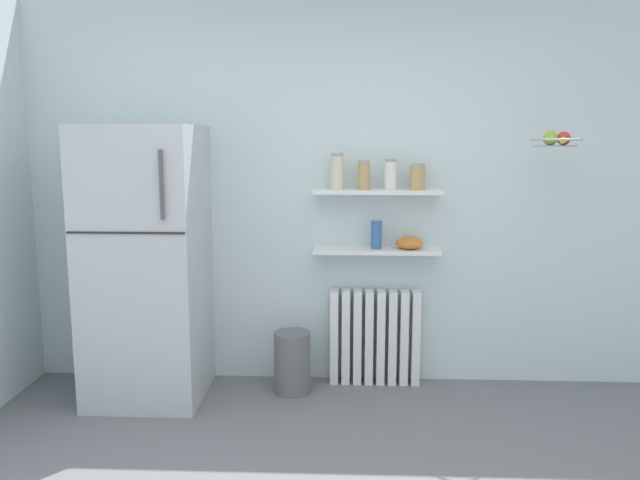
# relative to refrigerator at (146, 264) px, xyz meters

# --- Properties ---
(back_wall) EXTENTS (7.04, 0.10, 2.60)m
(back_wall) POSITION_rel_refrigerator_xyz_m (1.31, 0.40, 0.42)
(back_wall) COLOR silver
(back_wall) RESTS_ON ground_plane
(refrigerator) EXTENTS (0.71, 0.73, 1.76)m
(refrigerator) POSITION_rel_refrigerator_xyz_m (0.00, 0.00, 0.00)
(refrigerator) COLOR #B7BABF
(refrigerator) RESTS_ON ground_plane
(radiator) EXTENTS (0.61, 0.12, 0.65)m
(radiator) POSITION_rel_refrigerator_xyz_m (1.48, 0.27, -0.55)
(radiator) COLOR white
(radiator) RESTS_ON ground_plane
(wall_shelf_lower) EXTENTS (0.84, 0.22, 0.02)m
(wall_shelf_lower) POSITION_rel_refrigerator_xyz_m (1.48, 0.24, 0.06)
(wall_shelf_lower) COLOR white
(wall_shelf_upper) EXTENTS (0.84, 0.22, 0.02)m
(wall_shelf_upper) POSITION_rel_refrigerator_xyz_m (1.48, 0.24, 0.45)
(wall_shelf_upper) COLOR white
(storage_jar_0) EXTENTS (0.08, 0.08, 0.24)m
(storage_jar_0) POSITION_rel_refrigerator_xyz_m (1.22, 0.24, 0.58)
(storage_jar_0) COLOR beige
(storage_jar_0) RESTS_ON wall_shelf_upper
(storage_jar_1) EXTENTS (0.08, 0.08, 0.19)m
(storage_jar_1) POSITION_rel_refrigerator_xyz_m (1.39, 0.24, 0.56)
(storage_jar_1) COLOR tan
(storage_jar_1) RESTS_ON wall_shelf_upper
(storage_jar_2) EXTENTS (0.08, 0.08, 0.20)m
(storage_jar_2) POSITION_rel_refrigerator_xyz_m (1.56, 0.24, 0.56)
(storage_jar_2) COLOR silver
(storage_jar_2) RESTS_ON wall_shelf_upper
(storage_jar_3) EXTENTS (0.10, 0.10, 0.17)m
(storage_jar_3) POSITION_rel_refrigerator_xyz_m (1.74, 0.24, 0.55)
(storage_jar_3) COLOR tan
(storage_jar_3) RESTS_ON wall_shelf_upper
(vase) EXTENTS (0.07, 0.07, 0.19)m
(vase) POSITION_rel_refrigerator_xyz_m (1.48, 0.24, 0.16)
(vase) COLOR #38609E
(vase) RESTS_ON wall_shelf_lower
(shelf_bowl) EXTENTS (0.18, 0.18, 0.08)m
(shelf_bowl) POSITION_rel_refrigerator_xyz_m (1.70, 0.24, 0.11)
(shelf_bowl) COLOR orange
(shelf_bowl) RESTS_ON wall_shelf_lower
(trash_bin) EXTENTS (0.24, 0.24, 0.41)m
(trash_bin) POSITION_rel_refrigerator_xyz_m (0.93, 0.08, -0.67)
(trash_bin) COLOR slate
(trash_bin) RESTS_ON ground_plane
(hanging_fruit_basket) EXTENTS (0.31, 0.31, 0.10)m
(hanging_fruit_basket) POSITION_rel_refrigerator_xyz_m (2.53, -0.02, 0.79)
(hanging_fruit_basket) COLOR #B2B2B7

